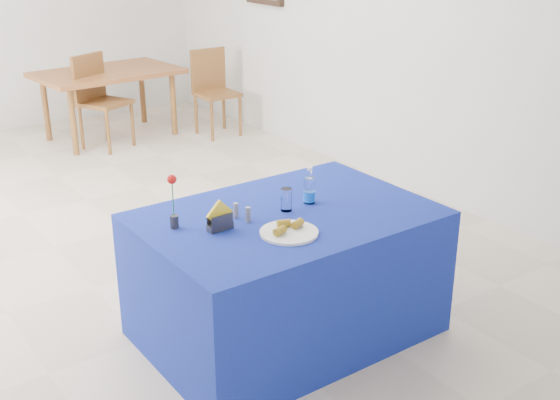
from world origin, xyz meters
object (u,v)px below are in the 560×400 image
object	(u,v)px
blue_table	(287,274)
chair_bg_left	(98,94)
plate	(289,233)
water_bottle	(309,191)
oak_table	(108,78)
chair_bg_right	(213,86)

from	to	relation	value
blue_table	chair_bg_left	world-z (taller)	chair_bg_left
plate	water_bottle	xyz separation A→B (m)	(0.35, 0.28, 0.06)
oak_table	water_bottle	bearing A→B (deg)	-97.75
chair_bg_left	plate	bearing A→B (deg)	-124.08
chair_bg_right	water_bottle	bearing A→B (deg)	-111.95
water_bottle	chair_bg_right	xyz separation A→B (m)	(1.62, 3.85, -0.28)
water_bottle	blue_table	bearing A→B (deg)	-165.33
water_bottle	oak_table	xyz separation A→B (m)	(0.60, 4.38, -0.15)
blue_table	chair_bg_right	bearing A→B (deg)	65.04
plate	oak_table	distance (m)	4.76
water_bottle	chair_bg_left	xyz separation A→B (m)	(0.37, 4.12, -0.26)
oak_table	plate	bearing A→B (deg)	-101.48
blue_table	chair_bg_left	distance (m)	4.21
water_bottle	chair_bg_right	distance (m)	4.19
plate	blue_table	world-z (taller)	plate
chair_bg_left	oak_table	bearing A→B (deg)	23.70
plate	chair_bg_left	xyz separation A→B (m)	(0.72, 4.40, -0.20)
blue_table	chair_bg_right	distance (m)	4.31
plate	oak_table	size ratio (longest dim) A/B	0.20
blue_table	water_bottle	xyz separation A→B (m)	(0.20, 0.05, 0.45)
plate	oak_table	bearing A→B (deg)	78.52
oak_table	chair_bg_left	bearing A→B (deg)	-131.49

